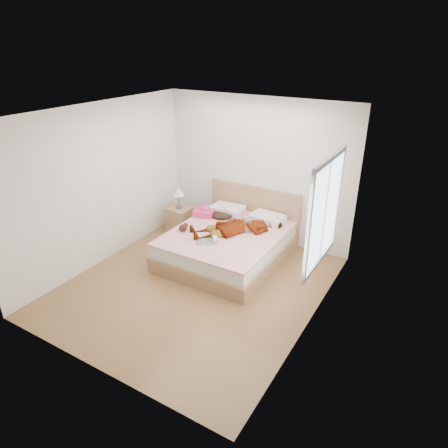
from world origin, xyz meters
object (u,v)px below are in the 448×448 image
object	(u,v)px
phone	(225,207)
nightstand	(180,219)
magazine	(206,242)
coffee_mug	(215,239)
woman	(239,225)
plush_toy	(184,227)
bed	(229,242)
towel	(204,212)

from	to	relation	value
phone	nightstand	distance (m)	1.00
magazine	coffee_mug	xyz separation A→B (m)	(0.11, 0.10, 0.04)
coffee_mug	nightstand	distance (m)	1.52
woman	plush_toy	world-z (taller)	woman
bed	nightstand	size ratio (longest dim) A/B	2.20
woman	nightstand	bearing A→B (deg)	-146.45
phone	bed	size ratio (longest dim) A/B	0.05
woman	towel	size ratio (longest dim) A/B	3.86
towel	woman	bearing A→B (deg)	-15.40
phone	nightstand	world-z (taller)	nightstand
phone	bed	world-z (taller)	bed
woman	nightstand	size ratio (longest dim) A/B	1.71
magazine	plush_toy	distance (m)	0.59
phone	nightstand	xyz separation A→B (m)	(-0.92, -0.16, -0.38)
bed	coffee_mug	xyz separation A→B (m)	(0.00, -0.47, 0.28)
towel	plush_toy	bearing A→B (deg)	-86.41
woman	towel	world-z (taller)	woman
towel	coffee_mug	xyz separation A→B (m)	(0.71, -0.77, -0.03)
magazine	coffee_mug	bearing A→B (deg)	41.82
phone	plush_toy	world-z (taller)	phone
magazine	nightstand	bearing A→B (deg)	143.39
magazine	plush_toy	size ratio (longest dim) A/B	2.22
nightstand	phone	bearing A→B (deg)	9.69
towel	nightstand	world-z (taller)	nightstand
towel	magazine	world-z (taller)	towel
phone	towel	bearing A→B (deg)	159.13
phone	magazine	xyz separation A→B (m)	(0.26, -1.03, -0.18)
plush_toy	nightstand	bearing A→B (deg)	130.89
plush_toy	nightstand	world-z (taller)	nightstand
nightstand	towel	bearing A→B (deg)	-1.09
plush_toy	nightstand	size ratio (longest dim) A/B	0.22
woman	bed	bearing A→B (deg)	-111.33
woman	plush_toy	bearing A→B (deg)	-106.58
woman	magazine	world-z (taller)	woman
woman	coffee_mug	distance (m)	0.55
magazine	plush_toy	bearing A→B (deg)	163.60
coffee_mug	nightstand	world-z (taller)	nightstand
woman	nightstand	world-z (taller)	nightstand
towel	bed	bearing A→B (deg)	-22.71
bed	plush_toy	distance (m)	0.83
bed	magazine	size ratio (longest dim) A/B	4.57
woman	coffee_mug	xyz separation A→B (m)	(-0.13, -0.53, -0.07)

